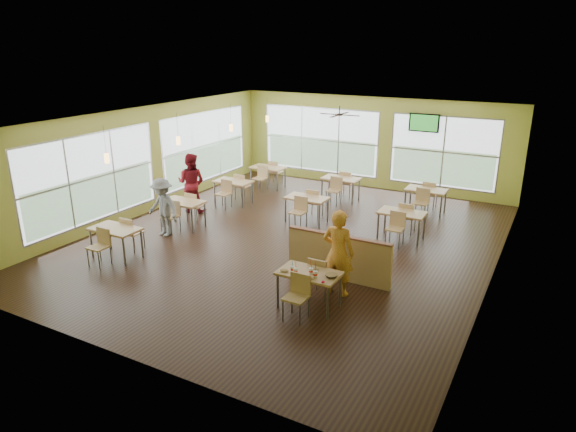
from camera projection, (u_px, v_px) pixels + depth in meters
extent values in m
plane|color=black|center=(291.00, 240.00, 13.58)|extent=(12.00, 12.00, 0.00)
plane|color=white|center=(292.00, 119.00, 12.55)|extent=(12.00, 12.00, 0.00)
cube|color=#BAB44B|center=(372.00, 143.00, 18.05)|extent=(10.00, 0.04, 3.20)
cube|color=#BAB44B|center=(112.00, 269.00, 8.08)|extent=(10.00, 0.04, 3.20)
cube|color=#BAB44B|center=(144.00, 161.00, 15.33)|extent=(0.04, 12.00, 3.20)
cube|color=#BAB44B|center=(500.00, 211.00, 10.80)|extent=(0.04, 12.00, 3.20)
cube|color=white|center=(92.00, 178.00, 13.68)|extent=(0.02, 4.50, 2.35)
cube|color=white|center=(206.00, 146.00, 17.84)|extent=(0.02, 4.50, 2.35)
cube|color=white|center=(320.00, 140.00, 18.97)|extent=(4.50, 0.02, 2.35)
cube|color=white|center=(443.00, 152.00, 16.93)|extent=(3.50, 0.02, 2.35)
cube|color=#B7BABC|center=(160.00, 197.00, 16.13)|extent=(0.04, 9.40, 0.05)
cube|color=#B7BABC|center=(376.00, 178.00, 18.32)|extent=(8.00, 0.04, 0.05)
cube|color=tan|center=(309.00, 273.00, 9.95)|extent=(1.20, 0.70, 0.04)
cube|color=brown|center=(309.00, 274.00, 9.96)|extent=(1.22, 0.71, 0.01)
cylinder|color=slate|center=(278.00, 290.00, 10.07)|extent=(0.05, 0.05, 0.71)
cylinder|color=slate|center=(328.00, 303.00, 9.58)|extent=(0.05, 0.05, 0.71)
cylinder|color=slate|center=(292.00, 279.00, 10.55)|extent=(0.05, 0.05, 0.71)
cylinder|color=slate|center=(340.00, 291.00, 10.07)|extent=(0.05, 0.05, 0.71)
cube|color=tan|center=(321.00, 275.00, 10.50)|extent=(0.42, 0.42, 0.04)
cube|color=tan|center=(325.00, 262.00, 10.58)|extent=(0.42, 0.04, 0.40)
cube|color=tan|center=(296.00, 298.00, 9.58)|extent=(0.42, 0.42, 0.04)
cube|color=tan|center=(291.00, 291.00, 9.35)|extent=(0.42, 0.04, 0.40)
cube|color=tan|center=(338.00, 258.00, 11.23)|extent=(2.40, 0.12, 1.00)
cube|color=brown|center=(339.00, 236.00, 11.06)|extent=(2.40, 0.14, 0.04)
cube|color=tan|center=(115.00, 229.00, 12.30)|extent=(1.20, 0.70, 0.04)
cube|color=brown|center=(115.00, 230.00, 12.31)|extent=(1.22, 0.71, 0.01)
cylinder|color=slate|center=(91.00, 243.00, 12.42)|extent=(0.05, 0.05, 0.71)
cylinder|color=slate|center=(124.00, 251.00, 11.94)|extent=(0.05, 0.05, 0.71)
cylinder|color=slate|center=(110.00, 236.00, 12.91)|extent=(0.05, 0.05, 0.71)
cylinder|color=slate|center=(142.00, 243.00, 12.42)|extent=(0.05, 0.05, 0.71)
cube|color=tan|center=(133.00, 233.00, 12.85)|extent=(0.42, 0.42, 0.04)
cube|color=tan|center=(137.00, 222.00, 12.93)|extent=(0.42, 0.04, 0.40)
cube|color=tan|center=(98.00, 247.00, 11.93)|extent=(0.42, 0.42, 0.04)
cube|color=tan|center=(91.00, 241.00, 11.70)|extent=(0.42, 0.04, 0.40)
cube|color=tan|center=(183.00, 202.00, 14.38)|extent=(1.20, 0.70, 0.04)
cube|color=brown|center=(183.00, 203.00, 14.39)|extent=(1.22, 0.71, 0.01)
cylinder|color=slate|center=(162.00, 214.00, 14.50)|extent=(0.05, 0.05, 0.71)
cylinder|color=slate|center=(192.00, 220.00, 14.01)|extent=(0.05, 0.05, 0.71)
cylinder|color=slate|center=(175.00, 209.00, 14.98)|extent=(0.05, 0.05, 0.71)
cylinder|color=slate|center=(205.00, 214.00, 14.50)|extent=(0.05, 0.05, 0.71)
cube|color=tan|center=(195.00, 206.00, 14.93)|extent=(0.42, 0.42, 0.04)
cube|color=tan|center=(199.00, 197.00, 15.01)|extent=(0.42, 0.04, 0.40)
cube|color=tan|center=(170.00, 217.00, 14.01)|extent=(0.42, 0.42, 0.04)
cube|color=tan|center=(165.00, 211.00, 13.78)|extent=(0.42, 0.04, 0.40)
cube|color=tan|center=(233.00, 181.00, 16.46)|extent=(1.20, 0.70, 0.04)
cube|color=brown|center=(233.00, 182.00, 16.46)|extent=(1.22, 0.71, 0.01)
cylinder|color=slate|center=(214.00, 193.00, 16.58)|extent=(0.05, 0.05, 0.71)
cylinder|color=slate|center=(242.00, 197.00, 16.09)|extent=(0.05, 0.05, 0.71)
cylinder|color=slate|center=(225.00, 188.00, 17.06)|extent=(0.05, 0.05, 0.71)
cylinder|color=slate|center=(252.00, 193.00, 16.57)|extent=(0.05, 0.05, 0.71)
cube|color=tan|center=(243.00, 186.00, 17.00)|extent=(0.42, 0.42, 0.04)
cube|color=tan|center=(246.00, 178.00, 17.09)|extent=(0.42, 0.04, 0.40)
cube|color=tan|center=(223.00, 194.00, 16.09)|extent=(0.42, 0.42, 0.04)
cube|color=tan|center=(220.00, 189.00, 15.86)|extent=(0.42, 0.04, 0.40)
cube|color=tan|center=(268.00, 167.00, 18.29)|extent=(1.20, 0.70, 0.04)
cube|color=brown|center=(268.00, 168.00, 18.29)|extent=(1.22, 0.71, 0.01)
cylinder|color=slate|center=(251.00, 178.00, 18.41)|extent=(0.05, 0.05, 0.71)
cylinder|color=slate|center=(277.00, 181.00, 17.92)|extent=(0.05, 0.05, 0.71)
cylinder|color=slate|center=(259.00, 174.00, 18.89)|extent=(0.05, 0.05, 0.71)
cylinder|color=slate|center=(285.00, 178.00, 18.40)|extent=(0.05, 0.05, 0.71)
cube|color=tan|center=(276.00, 172.00, 18.83)|extent=(0.42, 0.42, 0.04)
cube|color=tan|center=(278.00, 165.00, 18.92)|extent=(0.42, 0.04, 0.40)
cube|color=tan|center=(260.00, 178.00, 17.92)|extent=(0.42, 0.42, 0.04)
cube|color=tan|center=(257.00, 173.00, 17.69)|extent=(0.42, 0.04, 0.40)
cube|color=tan|center=(307.00, 198.00, 14.73)|extent=(1.20, 0.70, 0.04)
cube|color=brown|center=(307.00, 199.00, 14.74)|extent=(1.22, 0.71, 0.01)
cylinder|color=slate|center=(286.00, 210.00, 14.85)|extent=(0.05, 0.05, 0.71)
cylinder|color=slate|center=(319.00, 216.00, 14.37)|extent=(0.05, 0.05, 0.71)
cylinder|color=slate|center=(295.00, 205.00, 15.34)|extent=(0.05, 0.05, 0.71)
cylinder|color=slate|center=(328.00, 210.00, 14.85)|extent=(0.05, 0.05, 0.71)
cube|color=tan|center=(315.00, 202.00, 15.28)|extent=(0.42, 0.42, 0.04)
cube|color=tan|center=(318.00, 193.00, 15.36)|extent=(0.42, 0.04, 0.40)
cube|color=tan|center=(298.00, 212.00, 14.36)|extent=(0.42, 0.42, 0.04)
cube|color=tan|center=(295.00, 207.00, 14.13)|extent=(0.42, 0.04, 0.40)
cube|color=tan|center=(341.00, 178.00, 16.81)|extent=(1.20, 0.70, 0.04)
cube|color=brown|center=(341.00, 179.00, 16.82)|extent=(1.22, 0.71, 0.01)
cylinder|color=slate|center=(322.00, 189.00, 16.93)|extent=(0.05, 0.05, 0.71)
cylinder|color=slate|center=(352.00, 194.00, 16.44)|extent=(0.05, 0.05, 0.71)
cylinder|color=slate|center=(329.00, 185.00, 17.41)|extent=(0.05, 0.05, 0.71)
cylinder|color=slate|center=(359.00, 189.00, 16.93)|extent=(0.05, 0.05, 0.71)
cube|color=tan|center=(347.00, 183.00, 17.36)|extent=(0.42, 0.42, 0.04)
cube|color=tan|center=(349.00, 175.00, 17.44)|extent=(0.42, 0.04, 0.40)
cube|color=tan|center=(334.00, 191.00, 16.44)|extent=(0.42, 0.42, 0.04)
cube|color=tan|center=(332.00, 186.00, 16.21)|extent=(0.42, 0.04, 0.40)
cube|color=tan|center=(402.00, 213.00, 13.46)|extent=(1.20, 0.70, 0.04)
cube|color=brown|center=(402.00, 213.00, 13.47)|extent=(1.22, 0.71, 0.01)
cylinder|color=slate|center=(378.00, 226.00, 13.59)|extent=(0.05, 0.05, 0.71)
cylinder|color=slate|center=(418.00, 233.00, 13.10)|extent=(0.05, 0.05, 0.71)
cylinder|color=slate|center=(385.00, 220.00, 14.07)|extent=(0.05, 0.05, 0.71)
cylinder|color=slate|center=(424.00, 226.00, 13.58)|extent=(0.05, 0.05, 0.71)
cube|color=tan|center=(407.00, 217.00, 14.01)|extent=(0.42, 0.42, 0.04)
cube|color=tan|center=(410.00, 207.00, 14.10)|extent=(0.42, 0.04, 0.40)
cube|color=tan|center=(395.00, 229.00, 13.10)|extent=(0.42, 0.42, 0.04)
cube|color=tan|center=(393.00, 223.00, 12.87)|extent=(0.42, 0.04, 0.40)
cube|color=tan|center=(426.00, 190.00, 15.54)|extent=(1.20, 0.70, 0.04)
cube|color=brown|center=(426.00, 190.00, 15.55)|extent=(1.22, 0.71, 0.01)
cylinder|color=slate|center=(405.00, 201.00, 15.67)|extent=(0.05, 0.05, 0.71)
cylinder|color=slate|center=(441.00, 207.00, 15.18)|extent=(0.05, 0.05, 0.71)
cylinder|color=slate|center=(410.00, 197.00, 16.15)|extent=(0.05, 0.05, 0.71)
cylinder|color=slate|center=(445.00, 201.00, 15.66)|extent=(0.05, 0.05, 0.71)
cube|color=tan|center=(430.00, 194.00, 16.09)|extent=(0.42, 0.42, 0.04)
cube|color=tan|center=(432.00, 186.00, 16.18)|extent=(0.42, 0.04, 0.40)
cube|color=tan|center=(421.00, 203.00, 15.18)|extent=(0.42, 0.42, 0.04)
cube|color=tan|center=(420.00, 198.00, 14.95)|extent=(0.42, 0.04, 0.40)
cylinder|color=#2D2119|center=(105.00, 141.00, 11.62)|extent=(0.01, 0.01, 0.70)
cylinder|color=#E8A24A|center=(107.00, 158.00, 11.74)|extent=(0.11, 0.11, 0.22)
cylinder|color=#2D2119|center=(177.00, 126.00, 13.69)|extent=(0.01, 0.01, 0.70)
cylinder|color=#E8A24A|center=(178.00, 141.00, 13.82)|extent=(0.11, 0.11, 0.22)
cylinder|color=#2D2119|center=(231.00, 115.00, 15.77)|extent=(0.01, 0.01, 0.70)
cylinder|color=#E8A24A|center=(231.00, 128.00, 15.90)|extent=(0.11, 0.11, 0.22)
cylinder|color=#2D2119|center=(267.00, 107.00, 17.60)|extent=(0.01, 0.01, 0.70)
cylinder|color=#E8A24A|center=(267.00, 119.00, 17.73)|extent=(0.11, 0.11, 0.22)
cylinder|color=#2D2119|center=(340.00, 110.00, 15.08)|extent=(0.03, 0.03, 0.24)
cylinder|color=#2D2119|center=(339.00, 115.00, 15.13)|extent=(0.16, 0.16, 0.06)
cube|color=#2D2119|center=(351.00, 115.00, 14.97)|extent=(0.55, 0.10, 0.01)
cube|color=#2D2119|center=(344.00, 113.00, 15.42)|extent=(0.10, 0.55, 0.01)
cube|color=#2D2119|center=(329.00, 114.00, 15.29)|extent=(0.55, 0.10, 0.01)
cube|color=#2D2119|center=(335.00, 116.00, 14.84)|extent=(0.10, 0.55, 0.01)
cube|color=black|center=(424.00, 123.00, 16.88)|extent=(1.00, 0.06, 0.60)
cube|color=green|center=(424.00, 123.00, 16.85)|extent=(0.90, 0.01, 0.52)
imported|color=#CD5316|center=(338.00, 253.00, 10.42)|extent=(0.69, 0.47, 1.84)
imported|color=maroon|center=(191.00, 183.00, 15.61)|extent=(1.02, 0.88, 1.82)
imported|color=slate|center=(163.00, 207.00, 13.68)|extent=(1.09, 0.71, 1.59)
cone|color=white|center=(292.00, 269.00, 9.94)|extent=(0.08, 0.08, 0.11)
cylinder|color=red|center=(292.00, 269.00, 9.94)|extent=(0.08, 0.08, 0.03)
cylinder|color=white|center=(292.00, 266.00, 9.92)|extent=(0.08, 0.08, 0.01)
cylinder|color=#1B7CCA|center=(292.00, 262.00, 9.89)|extent=(0.02, 0.05, 0.20)
cone|color=white|center=(296.00, 271.00, 9.84)|extent=(0.09, 0.09, 0.11)
cylinder|color=red|center=(296.00, 271.00, 9.84)|extent=(0.08, 0.08, 0.03)
cylinder|color=white|center=(296.00, 268.00, 9.82)|extent=(0.09, 0.09, 0.01)
cylinder|color=gold|center=(296.00, 264.00, 9.79)|extent=(0.03, 0.05, 0.21)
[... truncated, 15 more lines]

